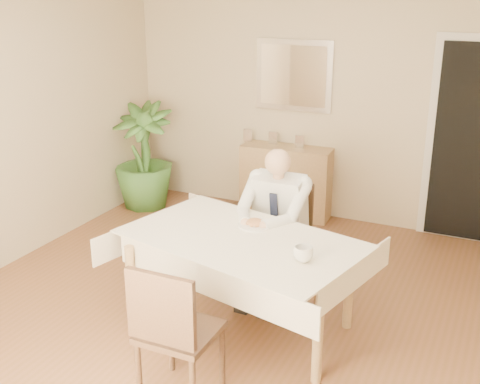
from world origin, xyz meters
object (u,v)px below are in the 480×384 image
at_px(seated_man, 272,218).
at_px(potted_palm, 144,156).
at_px(chair_far, 284,228).
at_px(coffee_mug, 303,254).
at_px(chair_near, 172,328).
at_px(sideboard, 286,181).
at_px(dining_table, 241,249).

bearing_deg(seated_man, potted_palm, 147.92).
relative_size(chair_far, potted_palm, 0.73).
relative_size(seated_man, potted_palm, 1.02).
bearing_deg(coffee_mug, chair_near, -125.33).
height_order(chair_near, potted_palm, potted_palm).
xyz_separation_m(chair_near, seated_man, (0.02, 1.53, 0.16)).
height_order(seated_man, sideboard, seated_man).
bearing_deg(chair_far, potted_palm, 148.88).
relative_size(chair_far, sideboard, 0.89).
bearing_deg(seated_man, dining_table, -90.00).
bearing_deg(chair_near, seated_man, 88.86).
xyz_separation_m(coffee_mug, potted_palm, (-2.68, 2.11, -0.20)).
xyz_separation_m(dining_table, chair_far, (0.00, 0.88, -0.17)).
distance_m(chair_far, sideboard, 1.59).
height_order(chair_far, potted_palm, potted_palm).
bearing_deg(dining_table, chair_near, -77.74).
xyz_separation_m(chair_far, chair_near, (-0.02, -1.82, 0.04)).
bearing_deg(coffee_mug, seated_man, 124.90).
height_order(chair_near, sideboard, chair_near).
height_order(chair_far, seated_man, seated_man).
bearing_deg(dining_table, chair_far, 103.26).
xyz_separation_m(dining_table, chair_near, (-0.02, -0.94, -0.13)).
distance_m(dining_table, sideboard, 2.44).
distance_m(dining_table, potted_palm, 2.89).
distance_m(chair_far, coffee_mug, 1.21).
distance_m(dining_table, chair_near, 0.95).
height_order(chair_near, coffee_mug, chair_near).
bearing_deg(potted_palm, sideboard, 15.06).
distance_m(chair_near, potted_palm, 3.58).
xyz_separation_m(coffee_mug, sideboard, (-1.09, 2.53, -0.41)).
relative_size(sideboard, potted_palm, 0.82).
bearing_deg(sideboard, potted_palm, -168.67).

